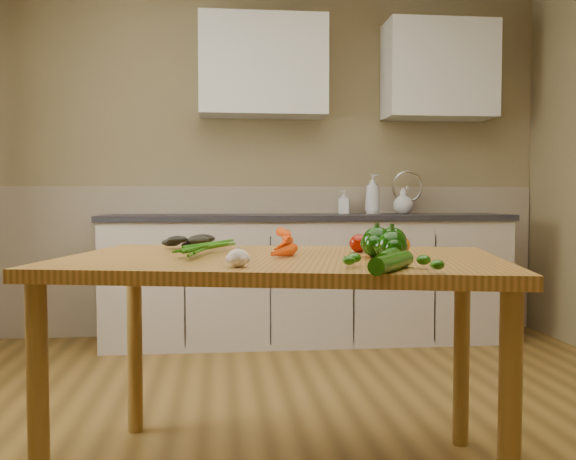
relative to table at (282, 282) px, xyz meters
The scene contains 18 objects.
room 0.60m from the table, 48.25° to the left, with size 4.04×5.04×2.64m.
counter_run 2.29m from the table, 79.66° to the left, with size 2.84×0.64×1.14m.
upper_cabinets 2.76m from the table, 73.34° to the left, with size 2.15×0.35×0.70m.
table is the anchor object (origin of this frame).
soap_bottle_a 2.48m from the table, 68.86° to the left, with size 0.11×0.11×0.29m, color silver.
soap_bottle_b 2.52m from the table, 73.81° to the left, with size 0.08×0.08×0.17m, color silver.
soap_bottle_c 2.58m from the table, 64.19° to the left, with size 0.14×0.14×0.18m, color silver.
carrot_bunch 0.16m from the table, 143.73° to the left, with size 0.28×0.22×0.08m, color #ED4405, non-canonical shape.
leafy_greens 0.52m from the table, 136.37° to the left, with size 0.22×0.20×0.11m, color black, non-canonical shape.
garlic_bulb 0.39m from the table, 115.90° to the right, with size 0.07×0.07×0.06m, color silver.
pepper_a 0.36m from the table, 15.64° to the right, with size 0.11×0.11×0.11m, color #093002.
pepper_b 0.41m from the table, 10.69° to the right, with size 0.10×0.10×0.10m, color #093002.
pepper_c 0.42m from the table, 27.46° to the right, with size 0.10×0.10×0.10m, color #093002.
tomato_a 0.36m from the table, 22.39° to the left, with size 0.07×0.07×0.07m, color #860E02.
tomato_b 0.44m from the table, 26.04° to the left, with size 0.07×0.07×0.07m, color #C25C04.
tomato_c 0.48m from the table, ahead, with size 0.07×0.07×0.06m, color #C25C04.
zucchini_a 0.50m from the table, 54.69° to the right, with size 0.05×0.05×0.21m, color #134707.
zucchini_b 0.56m from the table, 60.99° to the right, with size 0.05×0.05×0.26m, color #134707.
Camera 1 is at (-0.42, -2.29, 1.03)m, focal length 40.00 mm.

